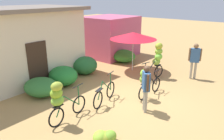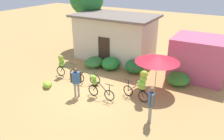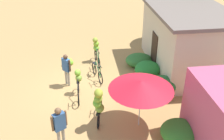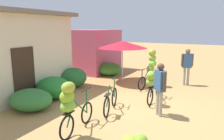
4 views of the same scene
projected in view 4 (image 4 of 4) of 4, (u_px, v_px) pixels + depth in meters
ground_plane at (146, 108)px, 7.34m from camera, size 60.00×60.00×0.00m
shop_pink at (90, 50)px, 13.51m from camera, size 3.20×2.80×2.53m
hedge_bush_front_left at (31, 100)px, 7.14m from camera, size 1.24×1.47×0.69m
hedge_bush_front_right at (53, 88)px, 8.28m from camera, size 1.22×1.31×0.84m
hedge_bush_mid at (73, 78)px, 9.82m from camera, size 1.26×1.17×0.89m
hedge_bush_by_door at (109, 69)px, 12.27m from camera, size 1.30×1.39×0.74m
market_umbrella at (123, 44)px, 10.56m from camera, size 2.39×2.39×2.03m
bicycle_leftmost at (71, 104)px, 5.33m from camera, size 1.62×0.40×1.43m
bicycle_near_pile at (111, 101)px, 7.00m from camera, size 1.61×0.44×1.02m
bicycle_center_loaded at (152, 85)px, 7.66m from camera, size 1.61×0.35×1.21m
bicycle_by_shop at (151, 65)px, 9.82m from camera, size 1.55×0.48×1.71m
person_vendor at (187, 63)px, 10.07m from camera, size 0.37×0.51×1.71m
person_bystander at (160, 84)px, 6.55m from camera, size 0.45×0.42×1.64m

